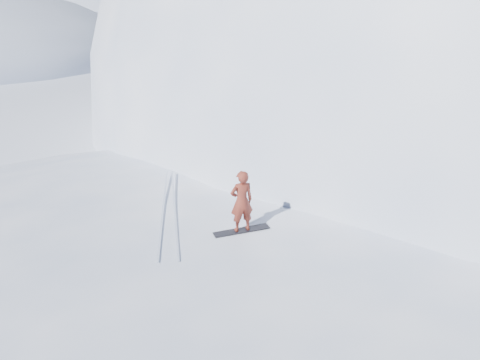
# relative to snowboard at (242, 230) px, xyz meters

# --- Properties ---
(near_ridge) EXTENTS (36.00, 28.00, 4.80)m
(near_ridge) POSITION_rel_snowboard_xyz_m (-0.55, -0.42, -2.41)
(near_ridge) COLOR white
(near_ridge) RESTS_ON ground
(peak_shoulder) EXTENTS (28.00, 24.00, 18.00)m
(peak_shoulder) POSITION_rel_snowboard_xyz_m (8.45, 16.58, -2.41)
(peak_shoulder) COLOR white
(peak_shoulder) RESTS_ON ground
(far_ridge_c) EXTENTS (140.00, 90.00, 36.00)m
(far_ridge_c) POSITION_rel_snowboard_xyz_m (-41.55, 106.58, -2.41)
(far_ridge_c) COLOR white
(far_ridge_c) RESTS_ON ground
(wind_bumps) EXTENTS (16.00, 14.40, 1.00)m
(wind_bumps) POSITION_rel_snowboard_xyz_m (-2.11, -1.30, -2.41)
(wind_bumps) COLOR white
(wind_bumps) RESTS_ON ground
(snowboard) EXTENTS (1.60, 0.75, 0.03)m
(snowboard) POSITION_rel_snowboard_xyz_m (0.00, 0.00, 0.00)
(snowboard) COLOR black
(snowboard) RESTS_ON near_ridge
(snowboarder) EXTENTS (0.73, 0.59, 1.75)m
(snowboarder) POSITION_rel_snowboard_xyz_m (0.00, 0.00, 0.89)
(snowboarder) COLOR maroon
(snowboarder) RESTS_ON snowboard
(board_tracks) EXTENTS (1.01, 5.99, 0.04)m
(board_tracks) POSITION_rel_snowboard_xyz_m (-2.16, 1.54, 0.01)
(board_tracks) COLOR silver
(board_tracks) RESTS_ON ground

